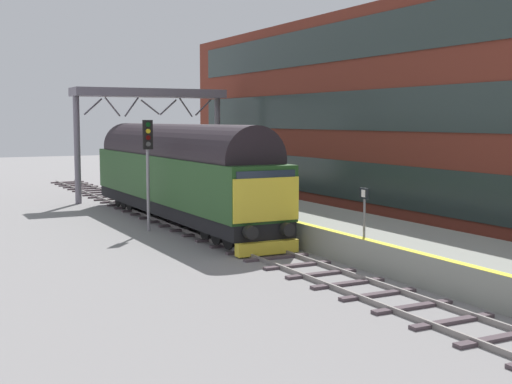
{
  "coord_description": "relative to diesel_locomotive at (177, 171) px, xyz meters",
  "views": [
    {
      "loc": [
        -11.72,
        -25.58,
        4.88
      ],
      "look_at": [
        0.2,
        -2.43,
        2.18
      ],
      "focal_mm": 49.05,
      "sensor_mm": 36.0,
      "label": 1
    }
  ],
  "objects": [
    {
      "name": "ground_plane",
      "position": [
        -0.0,
        -5.27,
        -2.48
      ],
      "size": [
        140.0,
        140.0,
        0.0
      ],
      "primitive_type": "plane",
      "color": "gray",
      "rests_on": "ground"
    },
    {
      "name": "overhead_footbridge",
      "position": [
        2.05,
        9.89,
        3.5
      ],
      "size": [
        9.3,
        2.0,
        6.73
      ],
      "color": "slate",
      "rests_on": "ground"
    },
    {
      "name": "station_platform",
      "position": [
        3.6,
        -5.27,
        -1.98
      ],
      "size": [
        4.0,
        44.0,
        1.01
      ],
      "color": "gray",
      "rests_on": "ground"
    },
    {
      "name": "signal_post_near",
      "position": [
        -2.01,
        -1.71,
        0.68
      ],
      "size": [
        0.44,
        0.22,
        4.87
      ],
      "color": "gray",
      "rests_on": "ground"
    },
    {
      "name": "diesel_locomotive",
      "position": [
        0.0,
        0.0,
        0.0
      ],
      "size": [
        2.74,
        18.24,
        4.68
      ],
      "color": "black",
      "rests_on": "ground"
    },
    {
      "name": "station_building",
      "position": [
        10.37,
        -3.98,
        2.67
      ],
      "size": [
        4.45,
        41.39,
        10.31
      ],
      "color": "maroon",
      "rests_on": "ground"
    },
    {
      "name": "track_main",
      "position": [
        -0.0,
        -5.27,
        -2.43
      ],
      "size": [
        2.5,
        60.0,
        0.15
      ],
      "color": "gray",
      "rests_on": "ground"
    },
    {
      "name": "waiting_passenger",
      "position": [
        3.69,
        2.47,
        -0.49
      ],
      "size": [
        0.45,
        0.47,
        1.64
      ],
      "rotation": [
        0.0,
        0.0,
        2.03
      ],
      "color": "#342931",
      "rests_on": "station_platform"
    },
    {
      "name": "platform_number_sign",
      "position": [
        1.91,
        -12.18,
        -0.37
      ],
      "size": [
        0.1,
        0.44,
        1.63
      ],
      "color": "slate",
      "rests_on": "station_platform"
    }
  ]
}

